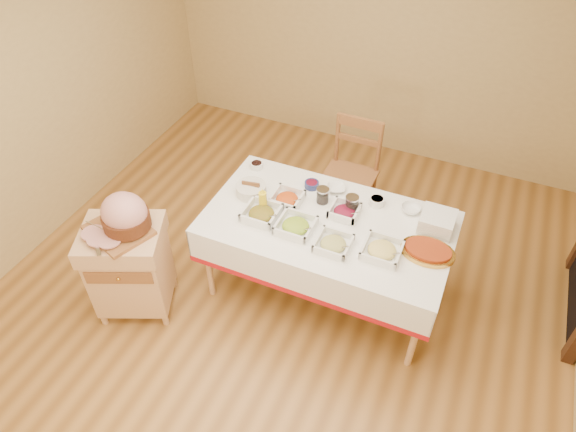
{
  "coord_description": "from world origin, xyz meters",
  "views": [
    {
      "loc": [
        1.14,
        -2.35,
        3.34
      ],
      "look_at": [
        0.02,
        0.2,
        0.79
      ],
      "focal_mm": 32.0,
      "sensor_mm": 36.0,
      "label": 1
    }
  ],
  "objects_px": {
    "dining_table": "(327,237)",
    "plate_stack": "(437,222)",
    "butcher_cart": "(129,265)",
    "bread_basket": "(251,189)",
    "ham_on_board": "(124,217)",
    "brass_platter": "(428,251)",
    "preserve_jar_right": "(352,204)",
    "dining_chair": "(350,173)",
    "mustard_bottle": "(263,200)",
    "preserve_jar_left": "(323,196)"
  },
  "relations": [
    {
      "from": "dining_table",
      "to": "butcher_cart",
      "type": "xyz_separation_m",
      "value": [
        -1.3,
        -0.75,
        -0.14
      ]
    },
    {
      "from": "mustard_bottle",
      "to": "plate_stack",
      "type": "bearing_deg",
      "value": 13.67
    },
    {
      "from": "preserve_jar_right",
      "to": "mustard_bottle",
      "type": "relative_size",
      "value": 0.69
    },
    {
      "from": "dining_table",
      "to": "preserve_jar_right",
      "type": "distance_m",
      "value": 0.31
    },
    {
      "from": "dining_chair",
      "to": "ham_on_board",
      "type": "relative_size",
      "value": 2.17
    },
    {
      "from": "preserve_jar_left",
      "to": "mustard_bottle",
      "type": "height_order",
      "value": "mustard_bottle"
    },
    {
      "from": "dining_table",
      "to": "plate_stack",
      "type": "height_order",
      "value": "plate_stack"
    },
    {
      "from": "dining_chair",
      "to": "preserve_jar_left",
      "type": "height_order",
      "value": "dining_chair"
    },
    {
      "from": "brass_platter",
      "to": "bread_basket",
      "type": "bearing_deg",
      "value": 176.56
    },
    {
      "from": "mustard_bottle",
      "to": "preserve_jar_left",
      "type": "bearing_deg",
      "value": 33.01
    },
    {
      "from": "bread_basket",
      "to": "brass_platter",
      "type": "xyz_separation_m",
      "value": [
        1.4,
        -0.08,
        -0.02
      ]
    },
    {
      "from": "preserve_jar_right",
      "to": "brass_platter",
      "type": "distance_m",
      "value": 0.66
    },
    {
      "from": "ham_on_board",
      "to": "mustard_bottle",
      "type": "bearing_deg",
      "value": 41.26
    },
    {
      "from": "ham_on_board",
      "to": "brass_platter",
      "type": "distance_m",
      "value": 2.11
    },
    {
      "from": "preserve_jar_left",
      "to": "bread_basket",
      "type": "height_order",
      "value": "preserve_jar_left"
    },
    {
      "from": "ham_on_board",
      "to": "plate_stack",
      "type": "height_order",
      "value": "ham_on_board"
    },
    {
      "from": "dining_table",
      "to": "preserve_jar_left",
      "type": "distance_m",
      "value": 0.31
    },
    {
      "from": "dining_table",
      "to": "brass_platter",
      "type": "bearing_deg",
      "value": -2.31
    },
    {
      "from": "mustard_bottle",
      "to": "bread_basket",
      "type": "xyz_separation_m",
      "value": [
        -0.16,
        0.11,
        -0.04
      ]
    },
    {
      "from": "preserve_jar_left",
      "to": "brass_platter",
      "type": "relative_size",
      "value": 0.33
    },
    {
      "from": "preserve_jar_left",
      "to": "mustard_bottle",
      "type": "xyz_separation_m",
      "value": [
        -0.39,
        -0.25,
        0.03
      ]
    },
    {
      "from": "preserve_jar_left",
      "to": "plate_stack",
      "type": "height_order",
      "value": "plate_stack"
    },
    {
      "from": "butcher_cart",
      "to": "dining_chair",
      "type": "xyz_separation_m",
      "value": [
        1.18,
        1.67,
        0.06
      ]
    },
    {
      "from": "dining_table",
      "to": "bread_basket",
      "type": "height_order",
      "value": "bread_basket"
    },
    {
      "from": "mustard_bottle",
      "to": "brass_platter",
      "type": "xyz_separation_m",
      "value": [
        1.24,
        0.03,
        -0.06
      ]
    },
    {
      "from": "dining_chair",
      "to": "preserve_jar_right",
      "type": "bearing_deg",
      "value": -72.48
    },
    {
      "from": "butcher_cart",
      "to": "plate_stack",
      "type": "bearing_deg",
      "value": 26.01
    },
    {
      "from": "dining_chair",
      "to": "brass_platter",
      "type": "distance_m",
      "value": 1.3
    },
    {
      "from": "preserve_jar_left",
      "to": "plate_stack",
      "type": "distance_m",
      "value": 0.86
    },
    {
      "from": "ham_on_board",
      "to": "preserve_jar_right",
      "type": "relative_size",
      "value": 3.58
    },
    {
      "from": "dining_table",
      "to": "bread_basket",
      "type": "xyz_separation_m",
      "value": [
        -0.66,
        0.05,
        0.21
      ]
    },
    {
      "from": "ham_on_board",
      "to": "bread_basket",
      "type": "distance_m",
      "value": 0.98
    },
    {
      "from": "ham_on_board",
      "to": "dining_table",
      "type": "bearing_deg",
      "value": 29.76
    },
    {
      "from": "ham_on_board",
      "to": "preserve_jar_right",
      "type": "distance_m",
      "value": 1.64
    },
    {
      "from": "ham_on_board",
      "to": "preserve_jar_left",
      "type": "xyz_separation_m",
      "value": [
        1.13,
        0.91,
        -0.13
      ]
    },
    {
      "from": "dining_table",
      "to": "preserve_jar_left",
      "type": "relative_size",
      "value": 14.45
    },
    {
      "from": "dining_table",
      "to": "ham_on_board",
      "type": "xyz_separation_m",
      "value": [
        -1.25,
        -0.72,
        0.35
      ]
    },
    {
      "from": "dining_table",
      "to": "brass_platter",
      "type": "xyz_separation_m",
      "value": [
        0.74,
        -0.03,
        0.18
      ]
    },
    {
      "from": "preserve_jar_right",
      "to": "brass_platter",
      "type": "relative_size",
      "value": 0.34
    },
    {
      "from": "butcher_cart",
      "to": "preserve_jar_left",
      "type": "xyz_separation_m",
      "value": [
        1.18,
        0.94,
        0.35
      ]
    },
    {
      "from": "ham_on_board",
      "to": "preserve_jar_left",
      "type": "height_order",
      "value": "ham_on_board"
    },
    {
      "from": "preserve_jar_left",
      "to": "preserve_jar_right",
      "type": "distance_m",
      "value": 0.23
    },
    {
      "from": "butcher_cart",
      "to": "preserve_jar_left",
      "type": "height_order",
      "value": "preserve_jar_left"
    },
    {
      "from": "mustard_bottle",
      "to": "bread_basket",
      "type": "relative_size",
      "value": 0.79
    },
    {
      "from": "dining_table",
      "to": "bread_basket",
      "type": "bearing_deg",
      "value": 175.29
    },
    {
      "from": "mustard_bottle",
      "to": "brass_platter",
      "type": "relative_size",
      "value": 0.5
    },
    {
      "from": "butcher_cart",
      "to": "ham_on_board",
      "type": "bearing_deg",
      "value": 38.03
    },
    {
      "from": "plate_stack",
      "to": "ham_on_board",
      "type": "bearing_deg",
      "value": -154.31
    },
    {
      "from": "preserve_jar_right",
      "to": "bread_basket",
      "type": "height_order",
      "value": "preserve_jar_right"
    },
    {
      "from": "preserve_jar_left",
      "to": "brass_platter",
      "type": "distance_m",
      "value": 0.89
    }
  ]
}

